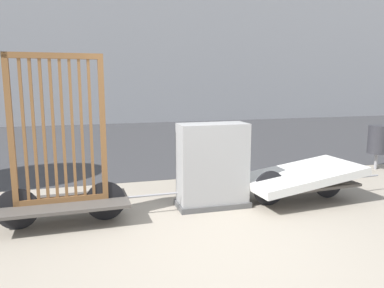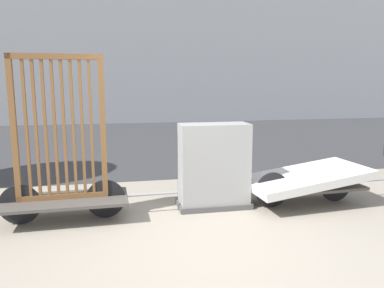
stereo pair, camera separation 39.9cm
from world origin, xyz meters
name	(u,v)px [view 2 (the right image)]	position (x,y,z in m)	size (l,w,h in m)	color
ground_plane	(215,251)	(0.00, 0.00, 0.00)	(60.00, 60.00, 0.00)	gray
road_strip	(150,140)	(0.00, 7.98, 0.00)	(56.00, 9.80, 0.01)	#38383A
bike_cart_with_bedframe	(62,170)	(-1.72, 1.29, 0.69)	(2.37, 0.82, 2.17)	#4C4742
bike_cart_with_mattress	(305,179)	(1.73, 1.29, 0.38)	(2.44, 1.13, 0.58)	#4C4742
utility_cabinet	(214,169)	(0.35, 1.43, 0.58)	(1.06, 0.50, 1.23)	#4C4C4C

